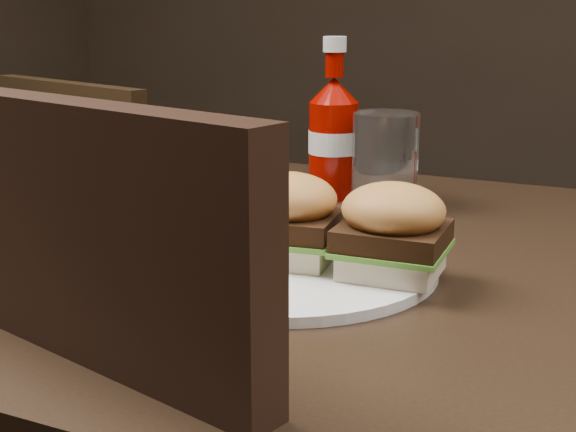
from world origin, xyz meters
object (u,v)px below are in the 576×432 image
at_px(chair_far, 163,300).
at_px(plate, 284,264).
at_px(ketchup_bottle, 333,151).
at_px(tumbler, 385,164).
at_px(dining_table, 224,253).

distance_m(chair_far, plate, 0.85).
relative_size(chair_far, ketchup_bottle, 3.25).
height_order(plate, tumbler, tumbler).
relative_size(dining_table, tumbler, 9.52).
height_order(dining_table, plate, plate).
distance_m(dining_table, tumbler, 0.24).
xyz_separation_m(dining_table, ketchup_bottle, (0.04, 0.22, 0.08)).
xyz_separation_m(plate, ketchup_bottle, (-0.07, 0.29, 0.06)).
bearing_deg(tumbler, chair_far, 150.47).
distance_m(dining_table, plate, 0.13).
relative_size(plate, ketchup_bottle, 2.32).
xyz_separation_m(dining_table, chair_far, (-0.43, 0.50, -0.30)).
height_order(chair_far, tumbler, tumbler).
bearing_deg(dining_table, plate, -34.60).
height_order(ketchup_bottle, tumbler, ketchup_bottle).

